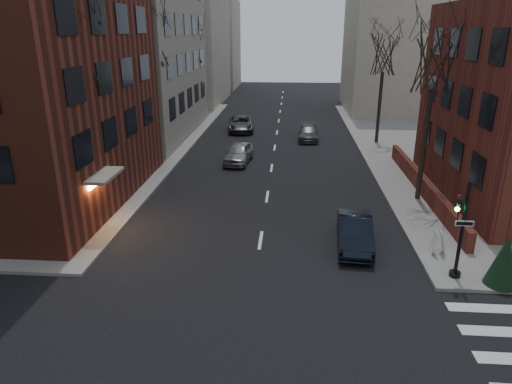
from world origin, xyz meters
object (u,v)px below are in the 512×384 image
(tree_left_b, at_px, (151,37))
(tree_left_c, at_px, (192,44))
(car_lane_silver, at_px, (239,153))
(tree_right_b, at_px, (384,53))
(traffic_signal, at_px, (459,236))
(evergreen_shrub, at_px, (504,260))
(streetlamp_near, at_px, (148,113))
(parked_sedan, at_px, (355,232))
(tree_left_a, at_px, (77,52))
(tree_right_a, at_px, (435,58))
(streetlamp_far, at_px, (203,81))
(car_lane_far, at_px, (241,124))
(sandwich_board, at_px, (438,243))
(car_lane_gray, at_px, (308,133))

(tree_left_b, bearing_deg, tree_left_c, 90.00)
(car_lane_silver, bearing_deg, tree_right_b, 36.28)
(tree_left_b, bearing_deg, tree_right_b, 18.82)
(traffic_signal, height_order, tree_left_c, tree_left_c)
(traffic_signal, distance_m, evergreen_shrub, 1.83)
(streetlamp_near, relative_size, parked_sedan, 1.46)
(tree_left_a, distance_m, tree_right_a, 18.05)
(streetlamp_near, height_order, car_lane_silver, streetlamp_near)
(tree_left_a, height_order, car_lane_silver, tree_left_a)
(streetlamp_far, bearing_deg, tree_left_c, -106.70)
(tree_left_b, bearing_deg, car_lane_silver, -6.82)
(tree_right_a, relative_size, parked_sedan, 2.25)
(tree_left_a, height_order, streetlamp_near, tree_left_a)
(tree_left_c, relative_size, streetlamp_far, 1.55)
(parked_sedan, height_order, evergreen_shrub, evergreen_shrub)
(traffic_signal, bearing_deg, evergreen_shrub, -17.11)
(tree_left_c, bearing_deg, car_lane_far, -34.36)
(tree_right_a, bearing_deg, sandwich_board, -97.51)
(car_lane_gray, bearing_deg, sandwich_board, -75.82)
(traffic_signal, bearing_deg, sandwich_board, 91.86)
(tree_left_c, distance_m, streetlamp_far, 4.33)
(tree_left_c, height_order, streetlamp_far, tree_left_c)
(traffic_signal, bearing_deg, streetlamp_far, 116.06)
(traffic_signal, bearing_deg, streetlamp_near, 141.13)
(car_lane_gray, height_order, car_lane_far, car_lane_far)
(traffic_signal, distance_m, tree_left_c, 35.76)
(streetlamp_far, bearing_deg, parked_sedan, -67.53)
(tree_right_a, bearing_deg, parked_sedan, -125.21)
(traffic_signal, relative_size, car_lane_far, 0.78)
(sandwich_board, bearing_deg, tree_left_a, 173.67)
(streetlamp_near, bearing_deg, sandwich_board, -34.45)
(traffic_signal, xyz_separation_m, tree_left_c, (-16.74, 31.01, 6.12))
(car_lane_gray, bearing_deg, tree_left_b, -147.16)
(tree_left_c, bearing_deg, tree_left_b, -90.00)
(streetlamp_near, height_order, sandwich_board, streetlamp_near)
(tree_right_a, distance_m, car_lane_silver, 15.30)
(tree_right_a, bearing_deg, car_lane_silver, 147.38)
(tree_right_a, height_order, streetlamp_far, tree_right_a)
(tree_left_a, relative_size, car_lane_gray, 2.34)
(traffic_signal, bearing_deg, tree_right_a, 84.53)
(car_lane_gray, height_order, evergreen_shrub, evergreen_shrub)
(tree_left_c, bearing_deg, streetlamp_near, -88.09)
(streetlamp_far, relative_size, sandwich_board, 6.18)
(traffic_signal, distance_m, tree_left_b, 24.87)
(car_lane_gray, bearing_deg, tree_left_c, 151.19)
(car_lane_gray, relative_size, evergreen_shrub, 2.13)
(streetlamp_near, height_order, car_lane_gray, streetlamp_near)
(streetlamp_far, height_order, evergreen_shrub, streetlamp_far)
(tree_left_c, xyz_separation_m, tree_right_a, (17.60, -22.00, 0.00))
(car_lane_far, relative_size, sandwich_board, 5.06)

